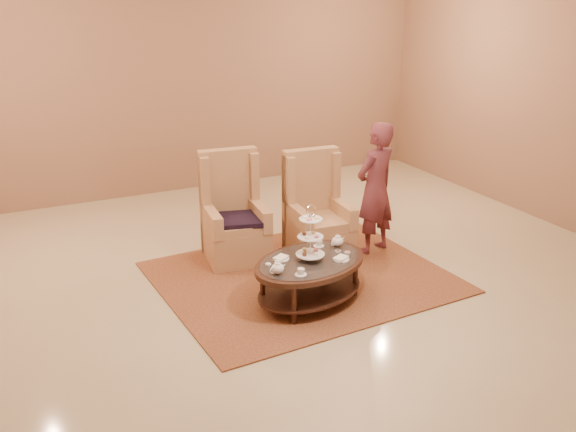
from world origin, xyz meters
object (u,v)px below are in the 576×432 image
armchair_left (234,223)px  person (375,189)px  tea_table (310,268)px  armchair_right (316,221)px

armchair_left → person: bearing=-13.6°
tea_table → person: 1.59m
tea_table → person: bearing=15.6°
tea_table → person: size_ratio=0.92×
armchair_left → armchair_right: armchair_left is taller
tea_table → person: (1.29, 0.83, 0.41)m
armchair_left → person: (1.57, -0.56, 0.36)m
armchair_right → person: person is taller
tea_table → armchair_right: 1.25m
tea_table → armchair_left: size_ratio=1.15×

